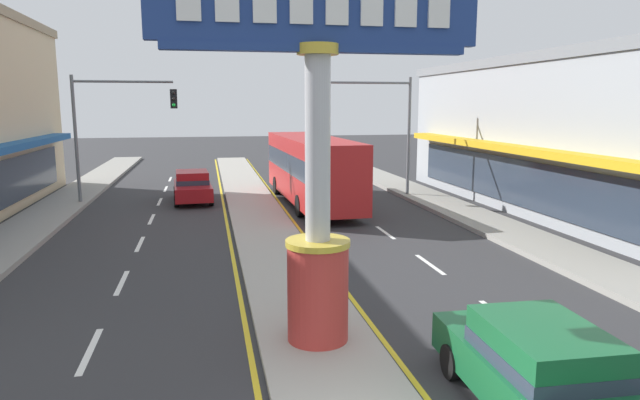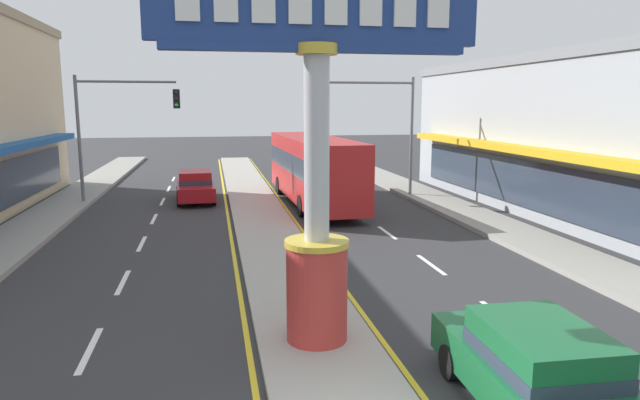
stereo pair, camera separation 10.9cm
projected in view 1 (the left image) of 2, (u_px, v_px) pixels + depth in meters
The scene contains 11 objects.
median_strip at pixel (257, 214), 24.78m from camera, with size 2.39×52.00×0.14m, color #A39E93.
sidewalk_left at pixel (23, 232), 21.10m from camera, with size 2.36×60.00×0.18m, color gray.
sidewalk_right at pixel (466, 214), 24.60m from camera, with size 2.36×60.00×0.18m, color gray.
lane_markings at pixel (260, 221), 23.49m from camera, with size 9.13×52.00×0.01m.
district_sign at pixel (318, 156), 10.76m from camera, with size 6.22×1.28×7.39m.
storefront_right at pixel (605, 134), 25.28m from camera, with size 9.92×23.61×6.98m.
traffic_light_left_side at pixel (113, 117), 26.86m from camera, with size 4.86×0.46×6.20m.
traffic_light_right_side at pixel (377, 116), 28.47m from camera, with size 4.86×0.46×6.20m.
sedan_near_right_lane at pixel (193, 186), 28.11m from camera, with size 2.03×4.40×1.53m.
bus_far_right_lane at pixel (311, 166), 27.20m from camera, with size 2.91×11.28×3.26m.
sedan_near_left_lane at pixel (538, 369), 8.70m from camera, with size 1.94×4.35×1.53m.
Camera 1 is at (-2.08, -6.40, 4.84)m, focal length 31.52 mm.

